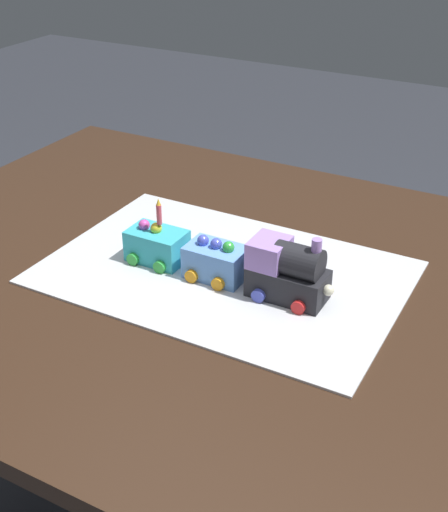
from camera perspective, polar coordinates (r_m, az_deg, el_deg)
name	(u,v)px	position (r m, az deg, el deg)	size (l,w,h in m)	color
dining_table	(233,328)	(1.23, 0.79, -5.94)	(1.40, 1.00, 0.74)	#382316
cake_board	(224,272)	(1.18, 0.00, -1.35)	(0.60, 0.40, 0.00)	silver
cake_locomotive	(287,271)	(1.09, 5.27, -1.26)	(0.14, 0.08, 0.12)	#232328
cake_car_gondola_sky_blue	(216,261)	(1.15, -0.64, -0.43)	(0.10, 0.08, 0.07)	#669EEA
cake_car_hopper_turquoise	(157,245)	(1.20, -5.57, 0.90)	(0.10, 0.08, 0.07)	#38B7C6
birthday_candle	(159,212)	(1.17, -5.41, 3.66)	(0.01, 0.01, 0.05)	#F24C59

